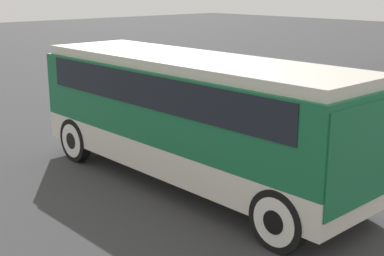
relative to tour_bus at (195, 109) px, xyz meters
name	(u,v)px	position (x,y,z in m)	size (l,w,h in m)	color
ground_plane	(192,183)	(-0.10, 0.00, -1.85)	(120.00, 120.00, 0.00)	#38383A
tour_bus	(195,109)	(0.00, 0.00, 0.00)	(9.04, 2.67, 3.06)	silver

